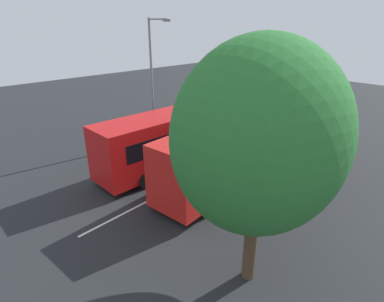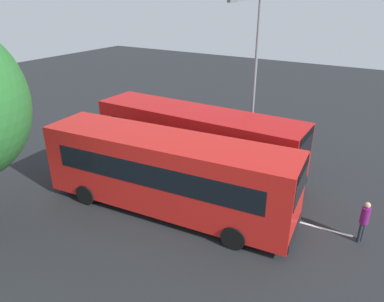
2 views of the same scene
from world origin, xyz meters
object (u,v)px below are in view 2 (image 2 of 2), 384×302
(bus_far_left, at_px, (167,172))
(bus_center_left, at_px, (197,140))
(pedestrian, at_px, (364,219))
(street_lamp, at_px, (253,69))

(bus_far_left, height_order, bus_center_left, same)
(pedestrian, distance_m, street_lamp, 9.93)
(bus_far_left, bearing_deg, pedestrian, 9.65)
(bus_center_left, bearing_deg, bus_far_left, -78.53)
(bus_far_left, bearing_deg, street_lamp, 81.45)
(bus_center_left, xyz_separation_m, pedestrian, (8.31, -1.76, -0.82))
(pedestrian, bearing_deg, bus_center_left, 20.16)
(bus_center_left, distance_m, pedestrian, 8.53)
(bus_center_left, height_order, pedestrian, bus_center_left)
(bus_far_left, height_order, street_lamp, street_lamp)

